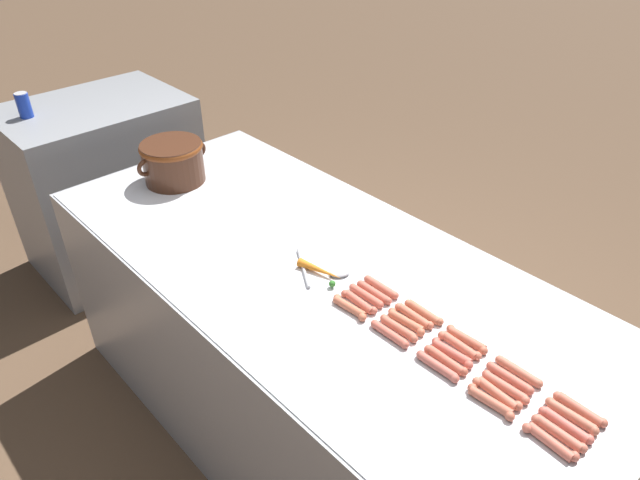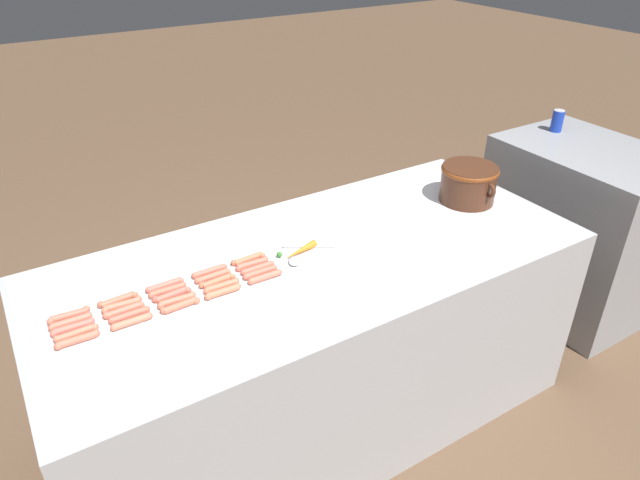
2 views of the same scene
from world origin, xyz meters
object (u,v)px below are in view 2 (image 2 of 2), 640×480
hot_dog_3 (209,271)px  hot_dog_18 (222,286)px  hot_dog_22 (180,305)px  hot_dog_5 (70,322)px  hot_dog_11 (124,310)px  hot_dog_12 (172,295)px  hot_dog_7 (167,290)px  hot_dog_23 (223,292)px  hot_dog_24 (265,277)px  hot_dog_21 (132,322)px  back_cabinet (575,228)px  hot_dog_6 (122,305)px  hot_dog_10 (73,327)px  hot_dog_19 (260,272)px  hot_dog_15 (76,333)px  hot_dog_20 (77,340)px  hot_dog_4 (248,259)px  hot_dog_8 (213,276)px  hot_dog_16 (129,315)px  hot_dog_9 (252,264)px  carrot (299,251)px  hot_dog_0 (69,315)px  hot_dog_13 (217,281)px  soda_can (557,121)px  hot_dog_2 (165,285)px  hot_dog_1 (118,300)px  serving_spoon (300,256)px  bean_pot (469,181)px  hot_dog_14 (258,268)px  hot_dog_17 (177,300)px

hot_dog_3 → hot_dog_18: same height
hot_dog_22 → hot_dog_5: bearing=-107.4°
hot_dog_11 → hot_dog_12: same height
hot_dog_7 → hot_dog_23: (0.12, 0.17, 0.00)m
hot_dog_5 → hot_dog_24: 0.69m
hot_dog_21 → hot_dog_23: (0.00, 0.33, 0.00)m
back_cabinet → hot_dog_6: bearing=-91.2°
back_cabinet → hot_dog_21: size_ratio=6.79×
hot_dog_10 → hot_dog_19: bearing=87.1°
hot_dog_15 → hot_dog_23: size_ratio=1.00×
hot_dog_20 → hot_dog_15: bearing=173.7°
hot_dog_12 → hot_dog_20: size_ratio=1.00×
hot_dog_12 → hot_dog_18: size_ratio=1.00×
hot_dog_3 → hot_dog_12: size_ratio=1.00×
hot_dog_12 → hot_dog_7: bearing=-173.1°
hot_dog_4 → hot_dog_23: bearing=-48.6°
hot_dog_3 → hot_dog_8: bearing=-3.8°
hot_dog_16 → hot_dog_20: size_ratio=1.00×
hot_dog_9 → carrot: (0.02, 0.20, 0.00)m
hot_dog_8 → hot_dog_4: bearing=103.5°
back_cabinet → hot_dog_10: 2.75m
hot_dog_0 → hot_dog_19: 0.69m
hot_dog_0 → hot_dog_19: (0.11, 0.68, 0.00)m
hot_dog_7 → hot_dog_13: 0.18m
hot_dog_15 → hot_dog_22: 0.35m
hot_dog_5 → hot_dog_9: bearing=90.1°
hot_dog_5 → soda_can: size_ratio=1.16×
hot_dog_2 → hot_dog_6: size_ratio=1.00×
hot_dog_1 → serving_spoon: hot_dog_1 is taller
hot_dog_0 → bean_pot: size_ratio=0.43×
bean_pot → hot_dog_19: bearing=-87.2°
hot_dog_13 → hot_dog_23: size_ratio=1.00×
hot_dog_14 → hot_dog_19: same height
hot_dog_17 → hot_dog_18: bearing=89.2°
hot_dog_17 → carrot: size_ratio=0.80×
hot_dog_6 → hot_dog_18: same height
hot_dog_9 → hot_dog_24: same height
hot_dog_24 → hot_dog_22: bearing=-89.6°
hot_dog_7 → hot_dog_21: (0.11, -0.16, 0.00)m
hot_dog_1 → hot_dog_4: 0.51m
hot_dog_16 → hot_dog_21: size_ratio=1.00×
hot_dog_0 → hot_dog_23: same height
hot_dog_10 → hot_dog_19: size_ratio=1.00×
hot_dog_9 → hot_dog_11: same height
hot_dog_7 → hot_dog_19: (0.07, 0.34, 0.00)m
hot_dog_15 → hot_dog_4: bearing=99.6°
hot_dog_19 → hot_dog_12: bearing=-96.3°
hot_dog_2 → hot_dog_23: 0.23m
hot_dog_9 → hot_dog_12: size_ratio=1.00×
hot_dog_6 → hot_dog_20: (0.11, -0.17, 0.00)m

